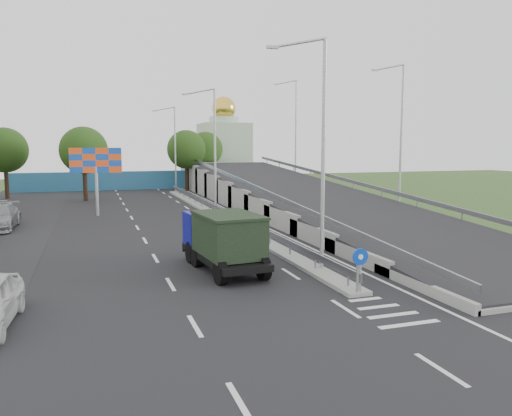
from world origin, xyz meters
name	(u,v)px	position (x,y,z in m)	size (l,w,h in m)	color
ground	(391,315)	(0.00, 0.00, 0.00)	(160.00, 160.00, 0.00)	#2D4C1E
road_surface	(190,228)	(-3.00, 20.00, 0.00)	(26.00, 90.00, 0.04)	black
median	(218,217)	(0.00, 24.00, 0.10)	(1.00, 44.00, 0.20)	gray
overpass_ramp	(305,193)	(7.50, 24.00, 1.75)	(10.00, 50.00, 3.50)	gray
median_guardrail	(218,208)	(0.00, 24.00, 0.75)	(0.09, 44.00, 0.71)	gray
sign_bollard	(359,270)	(0.00, 2.17, 1.03)	(0.64, 0.23, 1.67)	black
lamp_post_near	(320,142)	(0.11, 6.00, 5.81)	(2.74, 0.18, 10.08)	#B2B5B7
lamp_post_mid	(213,144)	(0.11, 26.00, 5.81)	(2.74, 0.18, 10.08)	#B2B5B7
lamp_post_far	(174,144)	(0.11, 46.00, 5.81)	(2.74, 0.18, 10.08)	#B2B5B7
blue_wall	(135,180)	(-4.00, 52.00, 1.20)	(30.00, 0.50, 2.40)	teal
church	(224,148)	(10.00, 60.00, 5.31)	(7.00, 7.00, 13.80)	#B2CCAD
billboard	(96,164)	(-9.00, 28.00, 4.19)	(4.00, 0.24, 5.50)	#B2B5B7
tree_left_mid	(84,150)	(-10.00, 40.00, 5.18)	(4.80, 4.80, 7.60)	black
tree_median_far	(186,150)	(2.00, 48.00, 5.18)	(4.80, 4.80, 7.60)	black
tree_left_far	(5,150)	(-18.00, 45.00, 5.18)	(4.80, 4.80, 7.60)	black
tree_ramp_far	(206,149)	(6.00, 55.00, 5.18)	(4.80, 4.80, 7.60)	black
dump_truck	(223,238)	(-3.82, 7.79, 1.49)	(2.80, 6.28, 2.69)	black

